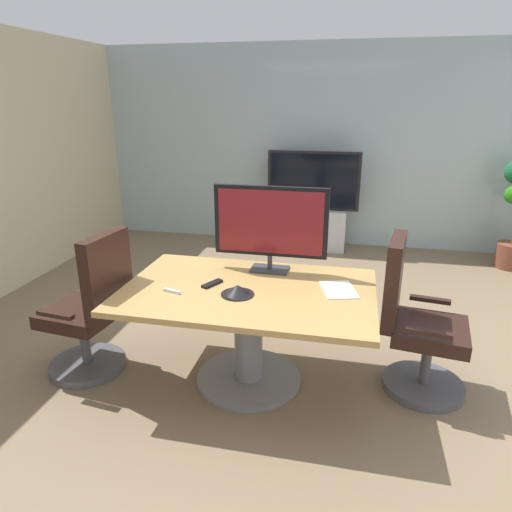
{
  "coord_description": "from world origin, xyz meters",
  "views": [
    {
      "loc": [
        0.54,
        -2.98,
        1.96
      ],
      "look_at": [
        -0.13,
        0.06,
        0.87
      ],
      "focal_mm": 32.02,
      "sensor_mm": 36.0,
      "label": 1
    }
  ],
  "objects": [
    {
      "name": "ground_plane",
      "position": [
        0.0,
        0.0,
        0.0
      ],
      "size": [
        7.69,
        7.69,
        0.0
      ],
      "primitive_type": "plane",
      "color": "#7A664C"
    },
    {
      "name": "wall_back_glass_partition",
      "position": [
        0.0,
        3.35,
        1.32
      ],
      "size": [
        6.01,
        0.1,
        2.64
      ],
      "primitive_type": "cube",
      "color": "#9EB2B7",
      "rests_on": "ground"
    },
    {
      "name": "conference_table",
      "position": [
        -0.13,
        -0.19,
        0.52
      ],
      "size": [
        1.71,
        1.11,
        0.72
      ],
      "color": "#B2894C",
      "rests_on": "ground"
    },
    {
      "name": "office_chair_left",
      "position": [
        -1.26,
        -0.33,
        0.46
      ],
      "size": [
        0.62,
        0.6,
        1.09
      ],
      "rotation": [
        0.0,
        0.0,
        -1.68
      ],
      "color": "#4C4C51",
      "rests_on": "ground"
    },
    {
      "name": "office_chair_right",
      "position": [
        1.01,
        -0.03,
        0.46
      ],
      "size": [
        0.62,
        0.6,
        1.09
      ],
      "rotation": [
        0.0,
        0.0,
        1.43
      ],
      "color": "#4C4C51",
      "rests_on": "ground"
    },
    {
      "name": "tv_monitor",
      "position": [
        -0.05,
        0.19,
        1.08
      ],
      "size": [
        0.84,
        0.18,
        0.64
      ],
      "color": "#333338",
      "rests_on": "conference_table"
    },
    {
      "name": "wall_display_unit",
      "position": [
        0.0,
        2.99,
        0.44
      ],
      "size": [
        1.2,
        0.36,
        1.31
      ],
      "color": "#B7BABC",
      "rests_on": "ground"
    },
    {
      "name": "conference_phone",
      "position": [
        -0.17,
        -0.31,
        0.75
      ],
      "size": [
        0.22,
        0.22,
        0.07
      ],
      "color": "black",
      "rests_on": "conference_table"
    },
    {
      "name": "remote_control",
      "position": [
        -0.39,
        -0.19,
        0.73
      ],
      "size": [
        0.12,
        0.17,
        0.02
      ],
      "primitive_type": "cube",
      "rotation": [
        0.0,
        0.0,
        -0.46
      ],
      "color": "black",
      "rests_on": "conference_table"
    },
    {
      "name": "whiteboard_marker",
      "position": [
        -0.61,
        -0.37,
        0.73
      ],
      "size": [
        0.13,
        0.05,
        0.02
      ],
      "primitive_type": "cube",
      "rotation": [
        0.0,
        0.0,
        -0.28
      ],
      "color": "silver",
      "rests_on": "conference_table"
    },
    {
      "name": "paper_notepad",
      "position": [
        0.48,
        -0.09,
        0.73
      ],
      "size": [
        0.29,
        0.35,
        0.01
      ],
      "primitive_type": "cube",
      "rotation": [
        0.0,
        0.0,
        0.29
      ],
      "color": "white",
      "rests_on": "conference_table"
    }
  ]
}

